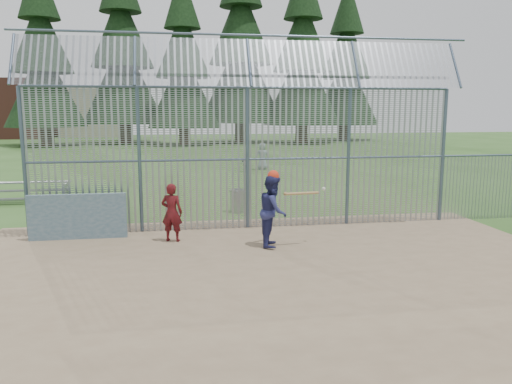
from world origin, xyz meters
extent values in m
plane|color=#2D511E|center=(0.00, 0.00, 0.00)|extent=(120.00, 120.00, 0.00)
cube|color=#756047|center=(0.00, -0.50, 0.01)|extent=(14.00, 10.00, 0.02)
cube|color=#38566B|center=(-4.60, 2.90, 0.62)|extent=(2.50, 0.12, 1.20)
imported|color=navy|center=(0.34, 1.43, 0.91)|extent=(0.87, 1.01, 1.78)
imported|color=maroon|center=(-2.15, 2.28, 0.78)|extent=(0.64, 0.51, 1.51)
imported|color=slate|center=(2.88, 17.40, 0.77)|extent=(0.81, 0.58, 1.55)
imported|color=slate|center=(1.79, 16.65, 0.43)|extent=(0.54, 0.42, 0.85)
sphere|color=red|center=(0.34, 1.43, 1.78)|extent=(0.29, 0.29, 0.29)
cylinder|color=#AA7F4C|center=(1.04, 1.28, 1.36)|extent=(0.85, 0.15, 0.07)
sphere|color=#AA7F4C|center=(0.61, 1.28, 1.36)|extent=(0.09, 0.09, 0.09)
sphere|color=white|center=(1.64, 1.48, 1.42)|extent=(0.09, 0.09, 0.09)
cylinder|color=#989BA0|center=(0.01, 5.83, 0.35)|extent=(0.52, 0.52, 0.70)
cylinder|color=#9EA0A5|center=(0.01, 5.83, 0.72)|extent=(0.56, 0.56, 0.05)
sphere|color=#9EA0A5|center=(0.01, 5.83, 0.77)|extent=(0.10, 0.10, 0.10)
cube|color=slate|center=(-7.46, 8.42, 0.20)|extent=(3.00, 0.25, 0.05)
cube|color=slate|center=(-7.46, 8.77, 0.45)|extent=(3.00, 0.25, 0.05)
cube|color=slate|center=(-7.46, 9.12, 0.70)|extent=(3.00, 0.25, 0.05)
cube|color=gray|center=(-6.06, 8.77, 0.35)|extent=(0.06, 0.90, 0.70)
cylinder|color=#47566B|center=(-6.00, 3.50, 2.00)|extent=(0.10, 0.10, 4.00)
cylinder|color=#47566B|center=(-3.00, 3.50, 2.00)|extent=(0.10, 0.10, 4.00)
cylinder|color=#47566B|center=(0.00, 3.50, 2.00)|extent=(0.10, 0.10, 4.00)
cylinder|color=#47566B|center=(3.00, 3.50, 2.00)|extent=(0.10, 0.10, 4.00)
cylinder|color=#47566B|center=(6.00, 3.50, 2.00)|extent=(0.10, 0.10, 4.00)
cylinder|color=#47566B|center=(0.00, 3.50, 4.00)|extent=(12.00, 0.07, 0.07)
cylinder|color=#47566B|center=(0.00, 3.50, 2.00)|extent=(12.00, 0.06, 0.06)
cube|color=gray|center=(0.00, 3.50, 2.00)|extent=(12.00, 0.02, 4.00)
cube|color=gray|center=(0.00, 3.12, 4.65)|extent=(12.00, 0.77, 1.31)
cylinder|color=#47566B|center=(6.00, 3.50, 1.00)|extent=(0.08, 0.08, 2.00)
cylinder|color=#332319|center=(-14.00, 40.00, 1.53)|extent=(1.19, 1.19, 3.06)
cone|color=black|center=(-14.00, 40.00, 10.20)|extent=(7.48, 7.48, 13.94)
cylinder|color=#332319|center=(-7.00, 43.00, 1.71)|extent=(1.33, 1.33, 3.42)
cone|color=black|center=(-7.00, 43.00, 11.40)|extent=(8.36, 8.36, 15.58)
cylinder|color=#332319|center=(-1.00, 39.00, 1.44)|extent=(1.12, 1.12, 2.88)
cone|color=black|center=(-1.00, 39.00, 9.60)|extent=(7.04, 7.04, 13.12)
cylinder|color=#332319|center=(5.00, 42.00, 1.80)|extent=(1.40, 1.40, 3.60)
cone|color=black|center=(5.00, 42.00, 12.00)|extent=(8.80, 8.80, 16.40)
cylinder|color=#332319|center=(11.00, 40.00, 1.62)|extent=(1.26, 1.26, 3.24)
cone|color=black|center=(11.00, 40.00, 10.80)|extent=(7.92, 7.92, 14.76)
cylinder|color=#332319|center=(17.00, 44.00, 1.53)|extent=(1.19, 1.19, 3.06)
cone|color=black|center=(17.00, 44.00, 10.20)|extent=(7.48, 7.48, 13.94)
cube|color=brown|center=(-22.00, 55.00, 3.50)|extent=(10.00, 8.00, 7.00)
cube|color=#B2A58C|center=(-12.00, 58.00, 3.00)|extent=(8.00, 7.00, 6.00)
camera|label=1|loc=(-2.04, -10.49, 3.39)|focal=35.00mm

